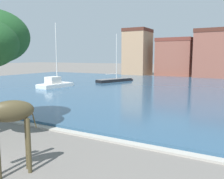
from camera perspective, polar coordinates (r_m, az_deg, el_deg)
harbor_water at (r=33.85m, az=12.89°, el=-0.00°), size 79.29×41.85×0.29m
quay_edge_coping at (r=15.16m, az=-10.66°, el=-9.74°), size 79.29×0.50×0.12m
giraffe_statue at (r=10.01m, az=-23.50°, el=-5.32°), size 1.79×2.49×4.75m
sailboat_black at (r=42.50m, az=1.25°, el=2.13°), size 4.16×8.11×8.49m
sailboat_white at (r=35.49m, az=-12.83°, el=1.12°), size 2.81×5.99×9.29m
townhouse_end_terrace at (r=60.48m, az=6.06°, el=8.72°), size 5.69×6.73×11.36m
townhouse_corner_house at (r=59.28m, az=14.62°, el=7.37°), size 8.17×5.99×8.94m
townhouse_wide_warehouse at (r=56.03m, az=23.31°, el=7.70°), size 8.23×7.56×10.33m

